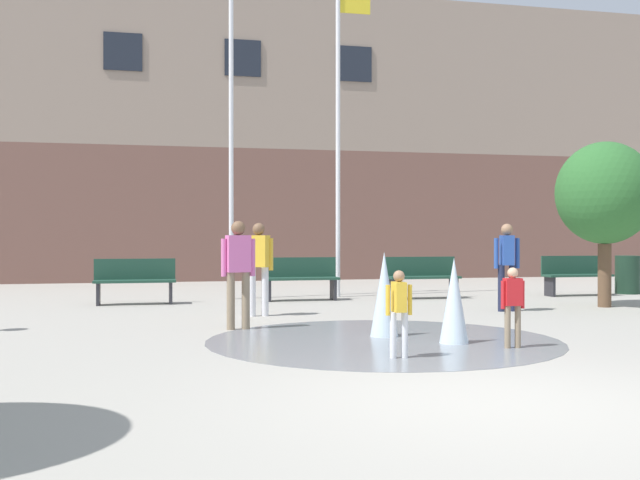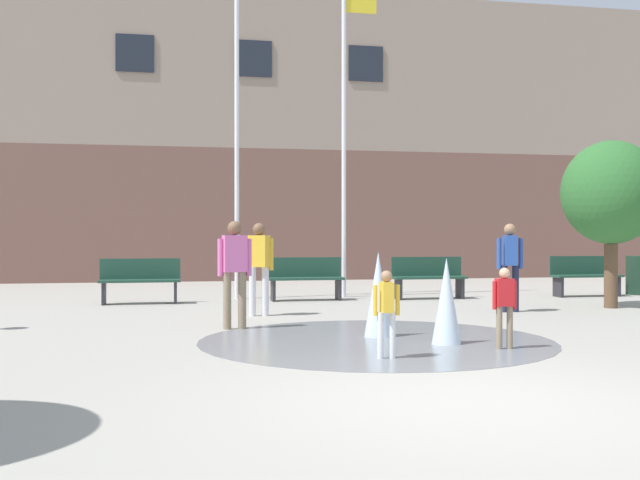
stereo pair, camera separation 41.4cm
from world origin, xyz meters
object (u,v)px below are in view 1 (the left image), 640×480
flagpole_right (339,125)px  trash_can (627,275)px  adult_watching (507,260)px  adult_near_bench (259,261)px  child_running (399,307)px  flagpole_left (232,105)px  park_bench_under_right_flagpole (301,278)px  park_bench_near_trashcan (423,277)px  park_bench_far_right (576,275)px  street_tree_near_building (605,194)px  adult_in_red (238,266)px  park_bench_center (135,280)px  child_with_pink_shirt (513,301)px

flagpole_right → trash_can: flagpole_right is taller
adult_watching → trash_can: 5.67m
adult_watching → adult_near_bench: bearing=-79.4°
child_running → flagpole_left: bearing=-172.5°
park_bench_under_right_flagpole → park_bench_near_trashcan: 2.70m
park_bench_far_right → street_tree_near_building: bearing=-111.0°
child_running → flagpole_right: flagpole_right is taller
adult_in_red → adult_near_bench: same height
park_bench_far_right → adult_watching: 4.36m
park_bench_near_trashcan → child_running: (-3.11, -7.47, 0.10)m
adult_watching → flagpole_right: flagpole_right is taller
park_bench_far_right → trash_can: park_bench_far_right is taller
flagpole_left → trash_can: size_ratio=8.80×
park_bench_center → park_bench_far_right: 9.81m
adult_watching → flagpole_left: flagpole_left is taller
park_bench_near_trashcan → adult_watching: 3.04m
park_bench_center → adult_near_bench: (2.10, -2.74, 0.45)m
park_bench_near_trashcan → adult_near_bench: 4.89m
adult_in_red → adult_watching: size_ratio=1.00×
adult_near_bench → park_bench_under_right_flagpole: bearing=-80.4°
park_bench_center → park_bench_under_right_flagpole: 3.41m
park_bench_far_right → adult_near_bench: adult_near_bench is taller
park_bench_near_trashcan → park_bench_far_right: 3.71m
park_bench_center → park_bench_near_trashcan: same height
flagpole_left → adult_in_red: bearing=-95.3°
park_bench_center → adult_in_red: adult_in_red is taller
child_with_pink_shirt → adult_in_red: (-3.05, 2.57, 0.35)m
park_bench_center → park_bench_near_trashcan: size_ratio=1.00×
park_bench_center → park_bench_under_right_flagpole: bearing=2.3°
child_with_pink_shirt → flagpole_left: size_ratio=0.12×
street_tree_near_building → child_with_pink_shirt: bearing=-133.6°
park_bench_under_right_flagpole → park_bench_far_right: (6.40, -0.17, 0.00)m
park_bench_under_right_flagpole → street_tree_near_building: (5.41, -2.75, 1.70)m
park_bench_near_trashcan → flagpole_right: (-1.67, 0.81, 3.37)m
child_running → adult_near_bench: bearing=-168.2°
adult_in_red → adult_watching: same height
park_bench_far_right → adult_watching: (-3.21, -2.91, 0.45)m
child_with_pink_shirt → street_tree_near_building: (4.22, 4.43, 1.60)m
child_running → flagpole_left: flagpole_left is taller
child_with_pink_shirt → street_tree_near_building: 6.32m
park_bench_under_right_flagpole → adult_near_bench: 3.20m
park_bench_center → trash_can: park_bench_center is taller
adult_watching → flagpole_right: 5.24m
adult_near_bench → trash_can: bearing=-128.3°
flagpole_left → flagpole_right: flagpole_left is taller
child_with_pink_shirt → park_bench_near_trashcan: bearing=79.5°
child_running → street_tree_near_building: (5.82, 4.84, 1.60)m
flagpole_right → street_tree_near_building: bearing=-38.1°
child_with_pink_shirt → adult_near_bench: (-2.50, 4.30, 0.35)m
park_bench_center → street_tree_near_building: 9.36m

